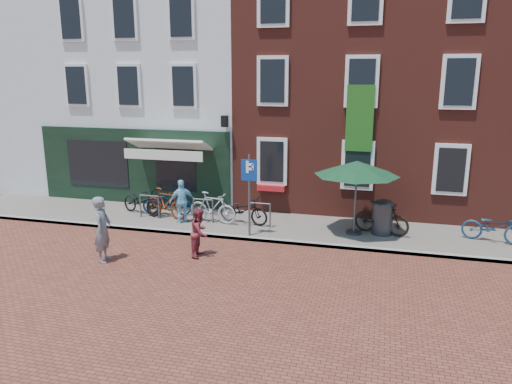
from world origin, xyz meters
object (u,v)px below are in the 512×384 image
(litter_bin, at_px, (383,215))
(bicycle_5, at_px, (381,218))
(bicycle_2, at_px, (167,202))
(bicycle_3, at_px, (213,207))
(woman, at_px, (103,229))
(bicycle_1, at_px, (166,203))
(bicycle_0, at_px, (141,201))
(cafe_person, at_px, (182,201))
(parasol, at_px, (357,165))
(boy, at_px, (200,232))
(bicycle_6, at_px, (494,227))
(bicycle_4, at_px, (244,210))
(parking_sign, at_px, (249,183))

(litter_bin, relative_size, bicycle_5, 0.68)
(litter_bin, height_order, bicycle_2, litter_bin)
(litter_bin, height_order, bicycle_3, litter_bin)
(bicycle_2, distance_m, bicycle_5, 7.47)
(litter_bin, distance_m, bicycle_5, 0.10)
(woman, bearing_deg, bicycle_1, -11.77)
(woman, relative_size, bicycle_3, 1.05)
(bicycle_0, xyz_separation_m, bicycle_1, (1.06, -0.19, 0.05))
(cafe_person, bearing_deg, bicycle_2, -76.07)
(parasol, xyz_separation_m, boy, (-4.12, -2.85, -1.60))
(bicycle_2, bearing_deg, litter_bin, -100.40)
(parasol, relative_size, boy, 1.89)
(bicycle_2, relative_size, bicycle_6, 1.00)
(cafe_person, bearing_deg, parasol, 145.65)
(cafe_person, relative_size, bicycle_6, 0.82)
(bicycle_0, distance_m, bicycle_2, 0.96)
(bicycle_3, bearing_deg, cafe_person, 114.13)
(bicycle_5, bearing_deg, bicycle_3, 107.14)
(bicycle_2, bearing_deg, bicycle_5, -100.70)
(bicycle_3, height_order, bicycle_4, bicycle_3)
(boy, bearing_deg, bicycle_3, 13.82)
(litter_bin, xyz_separation_m, parasol, (-0.86, -0.19, 1.59))
(litter_bin, distance_m, bicycle_1, 7.38)
(bicycle_3, bearing_deg, boy, -158.16)
(litter_bin, xyz_separation_m, bicycle_2, (-7.50, 0.23, -0.14))
(bicycle_1, height_order, bicycle_5, same)
(parking_sign, distance_m, bicycle_6, 7.49)
(parking_sign, distance_m, woman, 4.50)
(litter_bin, height_order, bicycle_1, litter_bin)
(bicycle_4, bearing_deg, litter_bin, -76.80)
(litter_bin, height_order, bicycle_5, litter_bin)
(litter_bin, xyz_separation_m, bicycle_6, (3.25, 0.06, -0.14))
(boy, relative_size, bicycle_0, 0.78)
(cafe_person, bearing_deg, bicycle_3, 157.57)
(woman, xyz_separation_m, bicycle_3, (1.81, 3.85, -0.29))
(bicycle_0, distance_m, bicycle_5, 8.41)
(boy, xyz_separation_m, bicycle_2, (-2.52, 3.27, -0.13))
(bicycle_1, bearing_deg, bicycle_3, -78.74)
(woman, distance_m, bicycle_2, 4.32)
(parking_sign, xyz_separation_m, bicycle_0, (-4.42, 1.32, -1.23))
(bicycle_5, distance_m, bicycle_6, 3.28)
(parasol, distance_m, woman, 7.75)
(bicycle_4, bearing_deg, bicycle_0, 100.25)
(bicycle_0, relative_size, bicycle_3, 1.03)
(cafe_person, distance_m, bicycle_5, 6.59)
(cafe_person, bearing_deg, bicycle_4, 154.31)
(cafe_person, height_order, bicycle_1, cafe_person)
(boy, relative_size, bicycle_6, 0.78)
(cafe_person, bearing_deg, litter_bin, 146.89)
(parking_sign, xyz_separation_m, bicycle_2, (-3.47, 1.48, -1.23))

